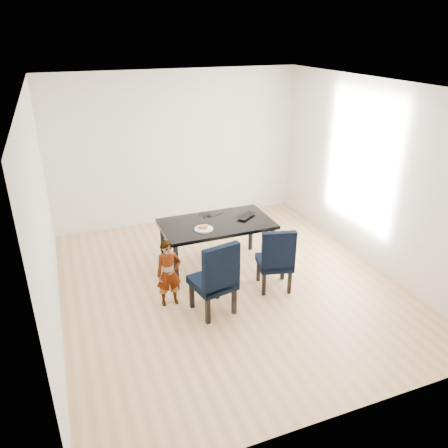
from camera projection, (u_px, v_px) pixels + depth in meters
name	position (u px, v px, depth m)	size (l,w,h in m)	color
floor	(229.00, 284.00, 6.18)	(4.50, 5.00, 0.01)	tan
ceiling	(230.00, 85.00, 5.06)	(4.50, 5.00, 0.01)	white
wall_back	(177.00, 149.00, 7.75)	(4.50, 0.01, 2.70)	white
wall_front	(346.00, 296.00, 3.49)	(4.50, 0.01, 2.70)	silver
wall_left	(43.00, 220.00, 4.88)	(0.01, 5.00, 2.70)	silver
wall_right	(373.00, 175.00, 6.36)	(0.01, 5.00, 2.70)	white
dining_table	(217.00, 246.00, 6.45)	(1.60, 0.90, 0.75)	black
chair_left	(212.00, 276.00, 5.40)	(0.48, 0.50, 1.01)	black
chair_right	(275.00, 257.00, 5.93)	(0.45, 0.47, 0.93)	black
child	(169.00, 273.00, 5.57)	(0.33, 0.22, 0.90)	#F63614
plate	(204.00, 229.00, 6.07)	(0.26, 0.26, 0.01)	silver
sandwich	(203.00, 227.00, 6.05)	(0.15, 0.07, 0.06)	#C58446
laptop	(243.00, 215.00, 6.49)	(0.35, 0.22, 0.03)	black
cable_tangle	(208.00, 217.00, 6.46)	(0.13, 0.13, 0.01)	black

